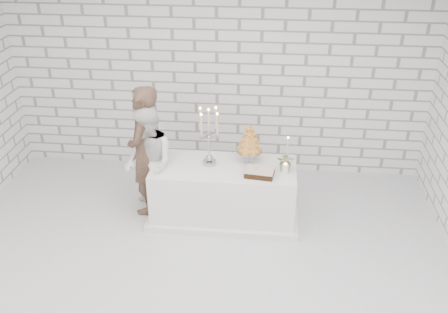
{
  "coord_description": "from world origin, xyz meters",
  "views": [
    {
      "loc": [
        0.78,
        -4.27,
        3.79
      ],
      "look_at": [
        0.27,
        0.85,
        1.05
      ],
      "focal_mm": 40.05,
      "sensor_mm": 36.0,
      "label": 1
    }
  ],
  "objects_px": {
    "groom": "(145,151)",
    "bride": "(149,163)",
    "croquembouche": "(250,144)",
    "candelabra": "(209,137)",
    "cake_table": "(224,192)"
  },
  "relations": [
    {
      "from": "groom",
      "to": "bride",
      "type": "xyz_separation_m",
      "value": [
        0.07,
        -0.1,
        -0.11
      ]
    },
    {
      "from": "cake_table",
      "to": "croquembouche",
      "type": "xyz_separation_m",
      "value": [
        0.31,
        0.15,
        0.63
      ]
    },
    {
      "from": "cake_table",
      "to": "bride",
      "type": "xyz_separation_m",
      "value": [
        -0.95,
        -0.01,
        0.38
      ]
    },
    {
      "from": "cake_table",
      "to": "groom",
      "type": "xyz_separation_m",
      "value": [
        -1.02,
        0.1,
        0.49
      ]
    },
    {
      "from": "bride",
      "to": "croquembouche",
      "type": "xyz_separation_m",
      "value": [
        1.26,
        0.16,
        0.26
      ]
    },
    {
      "from": "candelabra",
      "to": "cake_table",
      "type": "bearing_deg",
      "value": -12.4
    },
    {
      "from": "cake_table",
      "to": "bride",
      "type": "bearing_deg",
      "value": -179.51
    },
    {
      "from": "cake_table",
      "to": "groom",
      "type": "relative_size",
      "value": 1.04
    },
    {
      "from": "croquembouche",
      "to": "candelabra",
      "type": "bearing_deg",
      "value": -167.44
    },
    {
      "from": "groom",
      "to": "candelabra",
      "type": "relative_size",
      "value": 2.28
    },
    {
      "from": "candelabra",
      "to": "groom",
      "type": "bearing_deg",
      "value": 176.25
    },
    {
      "from": "cake_table",
      "to": "croquembouche",
      "type": "distance_m",
      "value": 0.72
    },
    {
      "from": "groom",
      "to": "croquembouche",
      "type": "height_order",
      "value": "groom"
    },
    {
      "from": "cake_table",
      "to": "croquembouche",
      "type": "height_order",
      "value": "croquembouche"
    },
    {
      "from": "groom",
      "to": "croquembouche",
      "type": "bearing_deg",
      "value": 95.99
    }
  ]
}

